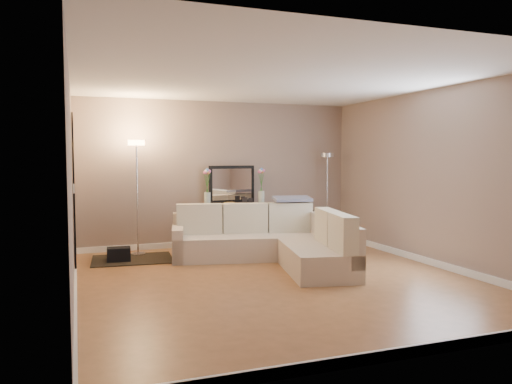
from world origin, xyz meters
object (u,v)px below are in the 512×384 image
object	(u,v)px
sectional_sofa	(273,241)
console_table	(231,224)
floor_lamp_lit	(137,174)
floor_lamp_unlit	(327,179)

from	to	relation	value
sectional_sofa	console_table	distance (m)	1.45
floor_lamp_lit	console_table	bearing A→B (deg)	6.00
sectional_sofa	floor_lamp_lit	distance (m)	2.48
floor_lamp_unlit	console_table	bearing A→B (deg)	179.21
floor_lamp_lit	floor_lamp_unlit	size ratio (longest dim) A/B	1.12
sectional_sofa	floor_lamp_lit	bearing A→B (deg)	146.53
console_table	floor_lamp_unlit	bearing A→B (deg)	-0.79
console_table	floor_lamp_lit	xyz separation A→B (m)	(-1.65, -0.17, 0.90)
sectional_sofa	floor_lamp_lit	xyz separation A→B (m)	(-1.89, 1.25, 1.01)
sectional_sofa	floor_lamp_lit	size ratio (longest dim) A/B	1.47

